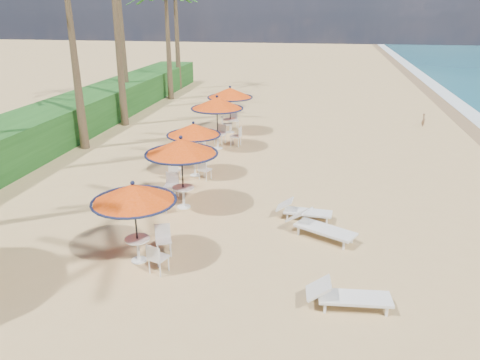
# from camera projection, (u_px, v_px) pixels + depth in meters

# --- Properties ---
(ground) EXTENTS (160.00, 160.00, 0.00)m
(ground) POSITION_uv_depth(u_px,v_px,m) (317.00, 272.00, 12.28)
(ground) COLOR tan
(ground) RESTS_ON ground
(scrub_hedge) EXTENTS (3.00, 40.00, 1.80)m
(scrub_hedge) POSITION_uv_depth(u_px,v_px,m) (62.00, 121.00, 24.36)
(scrub_hedge) COLOR #194716
(scrub_hedge) RESTS_ON ground
(station_0) EXTENTS (2.24, 2.24, 2.34)m
(station_0) POSITION_uv_depth(u_px,v_px,m) (137.00, 201.00, 12.17)
(station_0) COLOR black
(station_0) RESTS_ON ground
(station_1) EXTENTS (2.46, 2.46, 2.57)m
(station_1) POSITION_uv_depth(u_px,v_px,m) (179.00, 153.00, 15.54)
(station_1) COLOR black
(station_1) RESTS_ON ground
(station_2) EXTENTS (2.18, 2.18, 2.28)m
(station_2) POSITION_uv_depth(u_px,v_px,m) (194.00, 136.00, 18.64)
(station_2) COLOR black
(station_2) RESTS_ON ground
(station_3) EXTENTS (2.51, 2.51, 2.62)m
(station_3) POSITION_uv_depth(u_px,v_px,m) (217.00, 110.00, 22.25)
(station_3) COLOR black
(station_3) RESTS_ON ground
(station_4) EXTENTS (2.46, 2.46, 2.57)m
(station_4) POSITION_uv_depth(u_px,v_px,m) (230.00, 97.00, 25.12)
(station_4) COLOR black
(station_4) RESTS_ON ground
(lounger_near) EXTENTS (1.99, 0.78, 0.70)m
(lounger_near) POSITION_uv_depth(u_px,v_px,m) (346.00, 295.00, 10.70)
(lounger_near) COLOR silver
(lounger_near) RESTS_ON ground
(lounger_mid) EXTENTS (2.19, 1.58, 0.76)m
(lounger_mid) POSITION_uv_depth(u_px,v_px,m) (319.00, 226.00, 14.01)
(lounger_mid) COLOR silver
(lounger_mid) RESTS_ON ground
(lounger_far) EXTENTS (1.84, 0.70, 0.64)m
(lounger_far) POSITION_uv_depth(u_px,v_px,m) (302.00, 210.00, 15.22)
(lounger_far) COLOR silver
(lounger_far) RESTS_ON ground
(person) EXTENTS (0.21, 0.31, 0.81)m
(person) POSITION_uv_depth(u_px,v_px,m) (424.00, 119.00, 26.95)
(person) COLOR brown
(person) RESTS_ON ground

